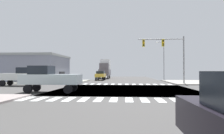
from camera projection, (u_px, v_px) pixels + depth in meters
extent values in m
cube|color=#434140|center=(125.00, 89.00, 19.63)|extent=(14.00, 90.00, 0.05)
cube|color=#434140|center=(125.00, 89.00, 19.63)|extent=(90.00, 12.00, 0.05)
cube|color=gray|center=(205.00, 82.00, 30.72)|extent=(12.00, 12.00, 0.14)
cube|color=gray|center=(50.00, 82.00, 32.49)|extent=(12.00, 12.00, 0.14)
cube|color=white|center=(26.00, 99.00, 12.82)|extent=(0.50, 2.00, 0.01)
cube|color=white|center=(40.00, 99.00, 12.75)|extent=(0.50, 2.00, 0.01)
cube|color=white|center=(55.00, 99.00, 12.68)|extent=(0.50, 2.00, 0.01)
cube|color=white|center=(69.00, 99.00, 12.61)|extent=(0.50, 2.00, 0.01)
cube|color=white|center=(84.00, 99.00, 12.54)|extent=(0.50, 2.00, 0.01)
cube|color=white|center=(99.00, 99.00, 12.47)|extent=(0.50, 2.00, 0.01)
cube|color=white|center=(114.00, 100.00, 12.41)|extent=(0.50, 2.00, 0.01)
cube|color=white|center=(129.00, 100.00, 12.34)|extent=(0.50, 2.00, 0.01)
cube|color=white|center=(144.00, 100.00, 12.27)|extent=(0.50, 2.00, 0.01)
cube|color=white|center=(160.00, 100.00, 12.20)|extent=(0.50, 2.00, 0.01)
cube|color=white|center=(176.00, 100.00, 12.13)|extent=(0.50, 2.00, 0.01)
cube|color=white|center=(192.00, 100.00, 12.06)|extent=(0.50, 2.00, 0.01)
cube|color=white|center=(208.00, 101.00, 12.00)|extent=(0.50, 2.00, 0.01)
cube|color=white|center=(224.00, 101.00, 11.93)|extent=(0.50, 2.00, 0.01)
cube|color=white|center=(79.00, 84.00, 27.38)|extent=(0.50, 2.00, 0.01)
cube|color=white|center=(85.00, 84.00, 27.31)|extent=(0.50, 2.00, 0.01)
cube|color=white|center=(92.00, 84.00, 27.24)|extent=(0.50, 2.00, 0.01)
cube|color=white|center=(99.00, 84.00, 27.17)|extent=(0.50, 2.00, 0.01)
cube|color=white|center=(106.00, 84.00, 27.10)|extent=(0.50, 2.00, 0.01)
cube|color=white|center=(113.00, 84.00, 27.04)|extent=(0.50, 2.00, 0.01)
cube|color=white|center=(120.00, 84.00, 26.97)|extent=(0.50, 2.00, 0.01)
cube|color=white|center=(127.00, 84.00, 26.90)|extent=(0.50, 2.00, 0.01)
cube|color=white|center=(134.00, 84.00, 26.83)|extent=(0.50, 2.00, 0.01)
cube|color=white|center=(141.00, 84.00, 26.76)|extent=(0.50, 2.00, 0.01)
cube|color=white|center=(148.00, 84.00, 26.69)|extent=(0.50, 2.00, 0.01)
cube|color=white|center=(155.00, 84.00, 26.63)|extent=(0.50, 2.00, 0.01)
cube|color=white|center=(162.00, 84.00, 26.56)|extent=(0.50, 2.00, 0.01)
cube|color=white|center=(170.00, 84.00, 26.49)|extent=(0.50, 2.00, 0.01)
cylinder|color=gray|center=(184.00, 60.00, 26.85)|extent=(0.20, 0.20, 6.88)
cylinder|color=gray|center=(161.00, 39.00, 27.14)|extent=(6.47, 0.14, 0.14)
cube|color=yellow|center=(163.00, 43.00, 27.10)|extent=(0.32, 0.40, 1.00)
sphere|color=black|center=(163.00, 41.00, 26.87)|extent=(0.22, 0.22, 0.22)
sphere|color=orange|center=(163.00, 43.00, 26.86)|extent=(0.22, 0.22, 0.22)
sphere|color=black|center=(163.00, 45.00, 26.85)|extent=(0.22, 0.22, 0.22)
cube|color=yellow|center=(144.00, 43.00, 27.29)|extent=(0.32, 0.40, 1.00)
sphere|color=black|center=(144.00, 41.00, 27.06)|extent=(0.22, 0.22, 0.22)
sphere|color=orange|center=(144.00, 43.00, 27.05)|extent=(0.22, 0.22, 0.22)
sphere|color=black|center=(144.00, 45.00, 27.04)|extent=(0.22, 0.22, 0.22)
cylinder|color=gray|center=(164.00, 61.00, 38.94)|extent=(0.16, 0.16, 8.01)
cylinder|color=gray|center=(160.00, 42.00, 39.07)|extent=(1.40, 0.10, 0.10)
ellipsoid|color=silver|center=(157.00, 42.00, 39.11)|extent=(0.60, 0.32, 0.20)
cube|color=slate|center=(29.00, 69.00, 36.30)|extent=(12.76, 10.43, 4.54)
cube|color=gray|center=(29.00, 56.00, 36.35)|extent=(13.06, 10.73, 0.40)
cube|color=black|center=(62.00, 77.00, 31.53)|extent=(0.24, 2.20, 1.80)
cylinder|color=black|center=(36.00, 83.00, 24.73)|extent=(0.74, 0.26, 0.74)
cylinder|color=black|center=(29.00, 83.00, 23.14)|extent=(0.74, 0.26, 0.74)
cylinder|color=black|center=(10.00, 82.00, 24.97)|extent=(0.74, 0.26, 0.74)
cylinder|color=black|center=(2.00, 83.00, 23.38)|extent=(0.74, 0.26, 0.74)
cube|color=silver|center=(19.00, 77.00, 24.07)|extent=(5.10, 2.00, 0.86)
cube|color=black|center=(26.00, 70.00, 24.03)|extent=(1.79, 1.76, 0.75)
cylinder|color=black|center=(28.00, 89.00, 15.92)|extent=(0.74, 0.26, 0.74)
cylinder|color=black|center=(37.00, 87.00, 17.51)|extent=(0.74, 0.26, 0.74)
cylinder|color=black|center=(68.00, 89.00, 15.68)|extent=(0.74, 0.26, 0.74)
cylinder|color=black|center=(73.00, 88.00, 17.27)|extent=(0.74, 0.26, 0.74)
cube|color=#ABB9C0|center=(52.00, 79.00, 16.61)|extent=(5.10, 2.00, 0.86)
cube|color=black|center=(42.00, 70.00, 16.69)|extent=(1.79, 1.76, 0.75)
cylinder|color=black|center=(108.00, 77.00, 44.71)|extent=(0.26, 0.80, 0.80)
cylinder|color=black|center=(100.00, 77.00, 44.84)|extent=(0.26, 0.80, 0.80)
cylinder|color=black|center=(110.00, 77.00, 49.59)|extent=(0.26, 0.80, 0.80)
cylinder|color=black|center=(102.00, 77.00, 49.72)|extent=(0.26, 0.80, 0.80)
cube|color=#5B545A|center=(105.00, 72.00, 47.24)|extent=(2.40, 7.20, 1.49)
cube|color=white|center=(105.00, 65.00, 48.36)|extent=(2.30, 4.18, 2.56)
cube|color=#5B545A|center=(104.00, 66.00, 45.12)|extent=(2.11, 2.02, 1.49)
cylinder|color=black|center=(103.00, 79.00, 37.10)|extent=(0.26, 0.68, 0.68)
cylinder|color=black|center=(96.00, 79.00, 37.20)|extent=(0.26, 0.68, 0.68)
cylinder|color=black|center=(105.00, 78.00, 40.02)|extent=(0.26, 0.68, 0.68)
cylinder|color=black|center=(98.00, 78.00, 40.11)|extent=(0.26, 0.68, 0.68)
cube|color=gold|center=(101.00, 75.00, 38.62)|extent=(1.80, 4.30, 0.66)
cube|color=black|center=(101.00, 72.00, 38.63)|extent=(1.55, 2.24, 0.54)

